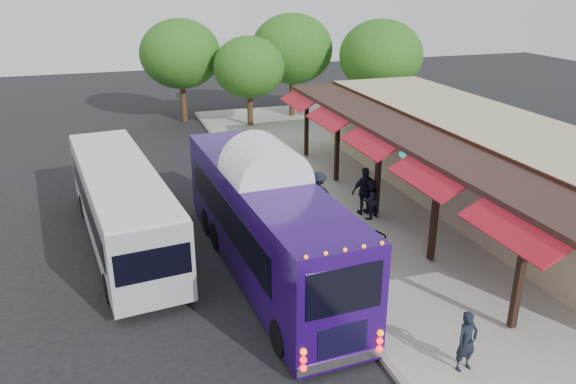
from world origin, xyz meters
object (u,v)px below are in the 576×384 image
object	(u,v)px
ped_d	(318,195)
city_bus	(121,203)
ped_c	(365,191)
ped_a	(467,341)
coach_bus	(265,218)
ped_b	(370,200)
sign_board	(380,243)

from	to	relation	value
ped_d	city_bus	bearing A→B (deg)	7.25
city_bus	ped_c	xyz separation A→B (m)	(9.04, -0.51, -0.46)
ped_a	ped_c	bearing A→B (deg)	72.10
coach_bus	ped_c	world-z (taller)	coach_bus
ped_b	ped_d	size ratio (longest dim) A/B	0.84
ped_a	sign_board	size ratio (longest dim) A/B	1.41
city_bus	ped_a	bearing A→B (deg)	-59.85
ped_b	ped_d	bearing A→B (deg)	-45.16
city_bus	ped_b	bearing A→B (deg)	-12.67
ped_a	coach_bus	bearing A→B (deg)	109.10
ped_a	ped_d	distance (m)	9.53
ped_b	sign_board	bearing A→B (deg)	46.16
ped_b	coach_bus	bearing A→B (deg)	4.39
ped_b	ped_d	world-z (taller)	ped_d
city_bus	sign_board	size ratio (longest dim) A/B	9.85
ped_d	sign_board	distance (m)	4.18
city_bus	ped_a	size ratio (longest dim) A/B	6.97
ped_a	sign_board	bearing A→B (deg)	77.86
ped_d	sign_board	size ratio (longest dim) A/B	1.69
coach_bus	ped_c	bearing A→B (deg)	28.36
coach_bus	city_bus	world-z (taller)	coach_bus
city_bus	ped_d	xyz separation A→B (m)	(7.20, -0.22, -0.50)
coach_bus	ped_d	xyz separation A→B (m)	(3.01, 3.26, -0.81)
ped_a	ped_d	size ratio (longest dim) A/B	0.84
ped_a	sign_board	distance (m)	5.41
city_bus	coach_bus	bearing A→B (deg)	-46.24
ped_a	ped_d	world-z (taller)	ped_d
coach_bus	ped_c	xyz separation A→B (m)	(4.85, 2.97, -0.77)
ped_a	sign_board	world-z (taller)	ped_a
city_bus	ped_b	distance (m)	9.12
ped_a	ped_c	size ratio (longest dim) A/B	0.80
ped_b	sign_board	distance (m)	3.63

